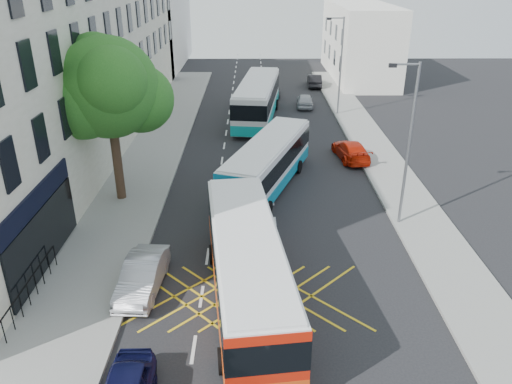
{
  "coord_description": "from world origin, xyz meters",
  "views": [
    {
      "loc": [
        -1.14,
        -10.36,
        12.17
      ],
      "look_at": [
        -0.98,
        11.2,
        2.2
      ],
      "focal_mm": 35.0,
      "sensor_mm": 36.0,
      "label": 1
    }
  ],
  "objects_px": {
    "lamp_near": "(408,138)",
    "distant_car_grey": "(267,89)",
    "bus_mid": "(268,164)",
    "red_hatchback": "(351,150)",
    "street_tree": "(108,89)",
    "parked_car_silver": "(142,276)",
    "bus_near": "(247,267)",
    "bus_far": "(257,99)",
    "distant_car_dark": "(314,80)",
    "distant_car_silver": "(305,100)",
    "lamp_far": "(340,61)"
  },
  "relations": [
    {
      "from": "lamp_far",
      "to": "distant_car_grey",
      "type": "relative_size",
      "value": 1.58
    },
    {
      "from": "bus_mid",
      "to": "bus_far",
      "type": "bearing_deg",
      "value": 111.76
    },
    {
      "from": "lamp_near",
      "to": "distant_car_silver",
      "type": "xyz_separation_m",
      "value": [
        -2.51,
        22.64,
        -4.0
      ]
    },
    {
      "from": "street_tree",
      "to": "red_hatchback",
      "type": "distance_m",
      "value": 16.38
    },
    {
      "from": "lamp_far",
      "to": "distant_car_dark",
      "type": "xyz_separation_m",
      "value": [
        -0.7,
        10.91,
        -3.96
      ]
    },
    {
      "from": "distant_car_silver",
      "to": "distant_car_dark",
      "type": "relative_size",
      "value": 0.91
    },
    {
      "from": "parked_car_silver",
      "to": "distant_car_grey",
      "type": "distance_m",
      "value": 32.88
    },
    {
      "from": "street_tree",
      "to": "parked_car_silver",
      "type": "bearing_deg",
      "value": -71.02
    },
    {
      "from": "lamp_near",
      "to": "parked_car_silver",
      "type": "height_order",
      "value": "lamp_near"
    },
    {
      "from": "lamp_near",
      "to": "distant_car_grey",
      "type": "xyz_separation_m",
      "value": [
        -5.9,
        26.86,
        -3.91
      ]
    },
    {
      "from": "lamp_far",
      "to": "bus_far",
      "type": "xyz_separation_m",
      "value": [
        -6.91,
        -1.38,
        -2.87
      ]
    },
    {
      "from": "street_tree",
      "to": "distant_car_silver",
      "type": "relative_size",
      "value": 2.45
    },
    {
      "from": "bus_near",
      "to": "red_hatchback",
      "type": "xyz_separation_m",
      "value": [
        6.86,
        15.61,
        -0.97
      ]
    },
    {
      "from": "lamp_near",
      "to": "parked_car_silver",
      "type": "distance_m",
      "value": 13.6
    },
    {
      "from": "lamp_far",
      "to": "distant_car_silver",
      "type": "bearing_deg",
      "value": 133.51
    },
    {
      "from": "lamp_near",
      "to": "distant_car_silver",
      "type": "height_order",
      "value": "lamp_near"
    },
    {
      "from": "bus_near",
      "to": "bus_mid",
      "type": "bearing_deg",
      "value": 77.35
    },
    {
      "from": "parked_car_silver",
      "to": "distant_car_dark",
      "type": "bearing_deg",
      "value": 76.84
    },
    {
      "from": "distant_car_grey",
      "to": "distant_car_silver",
      "type": "height_order",
      "value": "distant_car_grey"
    },
    {
      "from": "bus_mid",
      "to": "red_hatchback",
      "type": "bearing_deg",
      "value": 59.0
    },
    {
      "from": "bus_near",
      "to": "lamp_near",
      "type": "bearing_deg",
      "value": 33.04
    },
    {
      "from": "red_hatchback",
      "to": "bus_near",
      "type": "bearing_deg",
      "value": 59.03
    },
    {
      "from": "bus_mid",
      "to": "distant_car_dark",
      "type": "xyz_separation_m",
      "value": [
        5.76,
        26.31,
        -0.86
      ]
    },
    {
      "from": "street_tree",
      "to": "parked_car_silver",
      "type": "height_order",
      "value": "street_tree"
    },
    {
      "from": "street_tree",
      "to": "bus_mid",
      "type": "distance_m",
      "value": 9.67
    },
    {
      "from": "bus_far",
      "to": "distant_car_dark",
      "type": "height_order",
      "value": "bus_far"
    },
    {
      "from": "bus_near",
      "to": "distant_car_grey",
      "type": "height_order",
      "value": "bus_near"
    },
    {
      "from": "distant_car_dark",
      "to": "red_hatchback",
      "type": "bearing_deg",
      "value": 92.94
    },
    {
      "from": "parked_car_silver",
      "to": "distant_car_silver",
      "type": "relative_size",
      "value": 1.13
    },
    {
      "from": "distant_car_silver",
      "to": "distant_car_dark",
      "type": "distance_m",
      "value": 8.46
    },
    {
      "from": "red_hatchback",
      "to": "distant_car_silver",
      "type": "bearing_deg",
      "value": -89.53
    },
    {
      "from": "lamp_far",
      "to": "bus_mid",
      "type": "bearing_deg",
      "value": -112.75
    },
    {
      "from": "parked_car_silver",
      "to": "bus_mid",
      "type": "bearing_deg",
      "value": 65.92
    },
    {
      "from": "bus_near",
      "to": "distant_car_dark",
      "type": "distance_m",
      "value": 37.87
    },
    {
      "from": "parked_car_silver",
      "to": "distant_car_dark",
      "type": "xyz_separation_m",
      "value": [
        11.1,
        36.4,
        -0.02
      ]
    },
    {
      "from": "bus_near",
      "to": "distant_car_dark",
      "type": "bearing_deg",
      "value": 72.65
    },
    {
      "from": "bus_far",
      "to": "red_hatchback",
      "type": "bearing_deg",
      "value": -49.34
    },
    {
      "from": "street_tree",
      "to": "bus_near",
      "type": "height_order",
      "value": "street_tree"
    },
    {
      "from": "bus_near",
      "to": "distant_car_grey",
      "type": "bearing_deg",
      "value": 80.24
    },
    {
      "from": "parked_car_silver",
      "to": "distant_car_silver",
      "type": "height_order",
      "value": "parked_car_silver"
    },
    {
      "from": "bus_far",
      "to": "distant_car_silver",
      "type": "relative_size",
      "value": 3.34
    },
    {
      "from": "bus_mid",
      "to": "distant_car_silver",
      "type": "relative_size",
      "value": 2.89
    },
    {
      "from": "bus_mid",
      "to": "distant_car_dark",
      "type": "relative_size",
      "value": 2.62
    },
    {
      "from": "street_tree",
      "to": "bus_mid",
      "type": "bearing_deg",
      "value": 11.18
    },
    {
      "from": "distant_car_grey",
      "to": "distant_car_dark",
      "type": "height_order",
      "value": "distant_car_grey"
    },
    {
      "from": "lamp_far",
      "to": "distant_car_dark",
      "type": "bearing_deg",
      "value": 93.65
    },
    {
      "from": "bus_mid",
      "to": "parked_car_silver",
      "type": "relative_size",
      "value": 2.56
    },
    {
      "from": "distant_car_grey",
      "to": "parked_car_silver",
      "type": "bearing_deg",
      "value": -102.08
    },
    {
      "from": "distant_car_dark",
      "to": "street_tree",
      "type": "bearing_deg",
      "value": 66.31
    },
    {
      "from": "street_tree",
      "to": "distant_car_silver",
      "type": "bearing_deg",
      "value": 58.19
    }
  ]
}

